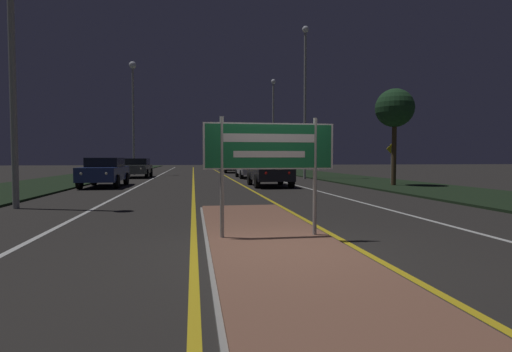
# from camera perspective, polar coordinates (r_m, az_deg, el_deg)

# --- Properties ---
(ground_plane) EXTENTS (160.00, 160.00, 0.00)m
(ground_plane) POSITION_cam_1_polar(r_m,az_deg,el_deg) (6.50, 3.05, -10.57)
(ground_plane) COLOR #282623
(median_island) EXTENTS (2.26, 9.44, 0.10)m
(median_island) POSITION_cam_1_polar(r_m,az_deg,el_deg) (7.14, 1.90, -9.02)
(median_island) COLOR #999993
(median_island) RESTS_ON ground_plane
(verge_left) EXTENTS (5.00, 100.00, 0.08)m
(verge_left) POSITION_cam_1_polar(r_m,az_deg,el_deg) (27.47, -26.27, -0.69)
(verge_left) COLOR black
(verge_left) RESTS_ON ground_plane
(verge_right) EXTENTS (5.00, 100.00, 0.08)m
(verge_right) POSITION_cam_1_polar(r_m,az_deg,el_deg) (28.37, 13.47, -0.40)
(verge_right) COLOR black
(verge_right) RESTS_ON ground_plane
(centre_line_yellow_left) EXTENTS (0.12, 70.00, 0.01)m
(centre_line_yellow_left) POSITION_cam_1_polar(r_m,az_deg,el_deg) (31.22, -8.95, -0.16)
(centre_line_yellow_left) COLOR gold
(centre_line_yellow_left) RESTS_ON ground_plane
(centre_line_yellow_right) EXTENTS (0.12, 70.00, 0.01)m
(centre_line_yellow_right) POSITION_cam_1_polar(r_m,az_deg,el_deg) (31.33, -4.11, -0.12)
(centre_line_yellow_right) COLOR gold
(centre_line_yellow_right) RESTS_ON ground_plane
(lane_line_white_left) EXTENTS (0.12, 70.00, 0.01)m
(lane_line_white_left) POSITION_cam_1_polar(r_m,az_deg,el_deg) (31.36, -14.22, -0.20)
(lane_line_white_left) COLOR silver
(lane_line_white_left) RESTS_ON ground_plane
(lane_line_white_right) EXTENTS (0.12, 70.00, 0.01)m
(lane_line_white_right) POSITION_cam_1_polar(r_m,az_deg,el_deg) (31.71, 1.08, -0.09)
(lane_line_white_right) COLOR silver
(lane_line_white_right) RESTS_ON ground_plane
(edge_line_white_left) EXTENTS (0.10, 70.00, 0.01)m
(edge_line_white_left) POSITION_cam_1_polar(r_m,az_deg,el_deg) (31.77, -19.61, -0.23)
(edge_line_white_left) COLOR silver
(edge_line_white_left) RESTS_ON ground_plane
(edge_line_white_right) EXTENTS (0.10, 70.00, 0.01)m
(edge_line_white_right) POSITION_cam_1_polar(r_m,az_deg,el_deg) (32.36, 6.32, -0.05)
(edge_line_white_right) COLOR silver
(edge_line_white_right) RESTS_ON ground_plane
(highway_sign) EXTENTS (2.31, 0.07, 2.09)m
(highway_sign) POSITION_cam_1_polar(r_m,az_deg,el_deg) (6.99, 1.92, 3.52)
(highway_sign) COLOR #9E9E99
(highway_sign) RESTS_ON median_island
(streetlight_left_near) EXTENTS (0.51, 0.51, 8.65)m
(streetlight_left_near) POSITION_cam_1_polar(r_m,az_deg,el_deg) (14.15, -31.61, 18.87)
(streetlight_left_near) COLOR #9E9E99
(streetlight_left_near) RESTS_ON ground_plane
(streetlight_left_far) EXTENTS (0.62, 0.62, 9.83)m
(streetlight_left_far) POSITION_cam_1_polar(r_m,az_deg,el_deg) (36.85, -17.16, 10.75)
(streetlight_left_far) COLOR #9E9E99
(streetlight_left_far) RESTS_ON ground_plane
(streetlight_right_near) EXTENTS (0.47, 0.47, 10.66)m
(streetlight_right_near) POSITION_cam_1_polar(r_m,az_deg,el_deg) (28.77, 7.03, 12.36)
(streetlight_right_near) COLOR #9E9E99
(streetlight_right_near) RESTS_ON ground_plane
(streetlight_right_far) EXTENTS (0.45, 0.45, 9.08)m
(streetlight_right_far) POSITION_cam_1_polar(r_m,az_deg,el_deg) (39.06, 2.48, 8.39)
(streetlight_right_far) COLOR #9E9E99
(streetlight_right_far) RESTS_ON ground_plane
(car_receding_0) EXTENTS (1.94, 4.10, 1.49)m
(car_receding_0) POSITION_cam_1_polar(r_m,az_deg,el_deg) (20.78, 1.97, 0.70)
(car_receding_0) COLOR black
(car_receding_0) RESTS_ON ground_plane
(car_receding_1) EXTENTS (1.90, 4.74, 1.43)m
(car_receding_1) POSITION_cam_1_polar(r_m,az_deg,el_deg) (29.68, -0.80, 1.19)
(car_receding_1) COLOR #B7B7BC
(car_receding_1) RESTS_ON ground_plane
(car_receding_2) EXTENTS (1.97, 4.82, 1.40)m
(car_receding_2) POSITION_cam_1_polar(r_m,az_deg,el_deg) (40.46, -3.29, 1.55)
(car_receding_2) COLOR black
(car_receding_2) RESTS_ON ground_plane
(car_receding_3) EXTENTS (1.94, 4.28, 1.41)m
(car_receding_3) POSITION_cam_1_polar(r_m,az_deg,el_deg) (48.53, -4.12, 1.72)
(car_receding_3) COLOR #B7B7BC
(car_receding_3) RESTS_ON ground_plane
(car_approaching_0) EXTENTS (1.93, 4.57, 1.49)m
(car_approaching_0) POSITION_cam_1_polar(r_m,az_deg,el_deg) (22.04, -20.81, 0.63)
(car_approaching_0) COLOR navy
(car_approaching_0) RESTS_ON ground_plane
(car_approaching_1) EXTENTS (1.96, 4.72, 1.45)m
(car_approaching_1) POSITION_cam_1_polar(r_m,az_deg,el_deg) (31.61, -16.61, 1.19)
(car_approaching_1) COLOR #4C514C
(car_approaching_1) RESTS_ON ground_plane
(warning_sign) EXTENTS (0.60, 0.06, 2.21)m
(warning_sign) POSITION_cam_1_polar(r_m,az_deg,el_deg) (23.53, 18.78, 2.28)
(warning_sign) COLOR #9E9E99
(warning_sign) RESTS_ON verge_right
(roadside_palm_right) EXTENTS (1.97, 1.97, 4.96)m
(roadside_palm_right) POSITION_cam_1_polar(r_m,az_deg,el_deg) (21.94, 19.20, 9.03)
(roadside_palm_right) COLOR #4C3823
(roadside_palm_right) RESTS_ON verge_right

